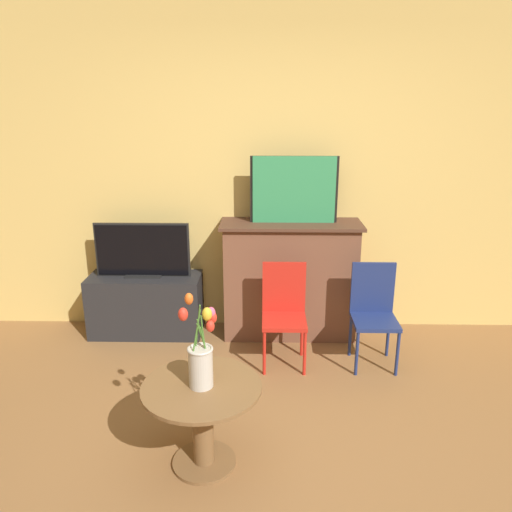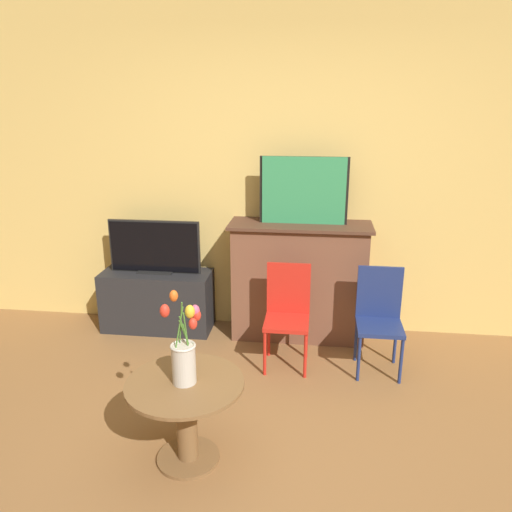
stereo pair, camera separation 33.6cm
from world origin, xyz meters
TOP-DOWN VIEW (x-y plane):
  - ground_plane at (0.00, 0.00)m, footprint 14.00×14.00m
  - wall_back at (0.00, 2.13)m, footprint 8.00×0.06m
  - fireplace_mantel at (0.11, 1.91)m, footprint 1.14×0.42m
  - painting at (0.13, 1.92)m, footprint 0.70×0.03m
  - tv_stand at (-1.11, 1.89)m, footprint 0.94×0.37m
  - tv_monitor at (-1.11, 1.90)m, footprint 0.78×0.12m
  - chair_red at (0.05, 1.44)m, footprint 0.33×0.33m
  - chair_blue at (0.72, 1.44)m, footprint 0.33×0.33m
  - side_table at (-0.43, 0.28)m, footprint 0.64×0.64m
  - vase_tulips at (-0.43, 0.28)m, footprint 0.18×0.18m

SIDE VIEW (x-z plane):
  - ground_plane at x=0.00m, z-range 0.00..0.00m
  - tv_stand at x=-1.11m, z-range 0.00..0.52m
  - side_table at x=-0.43m, z-range 0.08..0.57m
  - chair_red at x=0.05m, z-range 0.05..0.82m
  - chair_blue at x=0.72m, z-range 0.05..0.82m
  - fireplace_mantel at x=0.11m, z-range 0.01..1.00m
  - vase_tulips at x=-0.43m, z-range 0.42..0.91m
  - tv_monitor at x=-1.11m, z-range 0.51..0.96m
  - painting at x=0.13m, z-range 0.98..1.51m
  - wall_back at x=0.00m, z-range 0.00..2.70m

